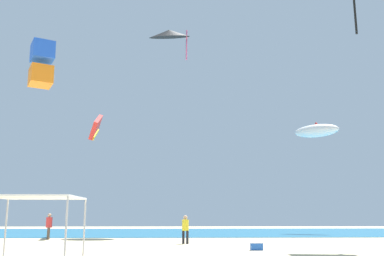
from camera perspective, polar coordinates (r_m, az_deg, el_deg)
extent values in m
cube|color=#1E6B93|center=(46.02, -1.14, -13.47)|extent=(110.00, 25.58, 0.03)
cylinder|color=#B2B2B7|center=(15.56, -16.20, -12.67)|extent=(0.07, 0.07, 2.22)
cylinder|color=#B2B2B7|center=(19.41, -23.23, -11.90)|extent=(0.07, 0.07, 2.22)
cylinder|color=#B2B2B7|center=(18.55, -13.93, -12.54)|extent=(0.07, 0.07, 2.22)
cube|color=white|center=(17.46, -19.85, -8.52)|extent=(3.20, 3.14, 0.06)
cylinder|color=black|center=(25.88, -0.61, -14.15)|extent=(0.14, 0.14, 0.74)
cylinder|color=black|center=(26.06, -1.14, -14.13)|extent=(0.14, 0.14, 0.74)
cylinder|color=yellow|center=(25.95, -0.88, -12.61)|extent=(0.39, 0.39, 0.64)
sphere|color=tan|center=(25.94, -0.87, -11.64)|extent=(0.24, 0.24, 0.24)
cylinder|color=brown|center=(32.22, -18.34, -13.01)|extent=(0.16, 0.16, 0.81)
cylinder|color=brown|center=(32.54, -18.28, -13.00)|extent=(0.16, 0.16, 0.81)
cylinder|color=red|center=(32.36, -18.23, -11.67)|extent=(0.42, 0.42, 0.70)
sphere|color=tan|center=(32.36, -18.17, -10.82)|extent=(0.26, 0.26, 0.26)
cube|color=blue|center=(21.30, 8.46, -15.15)|extent=(0.56, 0.36, 0.32)
cube|color=white|center=(21.29, 8.45, -14.68)|extent=(0.57, 0.37, 0.03)
cube|color=red|center=(36.91, -12.47, 0.18)|extent=(1.13, 4.96, 3.03)
cube|color=yellow|center=(36.79, -12.51, -0.83)|extent=(0.51, 3.83, 1.68)
cube|color=blue|center=(28.19, -19.00, 9.43)|extent=(1.73, 1.76, 1.20)
cube|color=orange|center=(27.69, -19.21, 6.43)|extent=(1.73, 1.76, 1.20)
ellipsoid|color=white|center=(45.28, 16.01, -0.36)|extent=(4.51, 3.68, 1.49)
cone|color=red|center=(45.42, 15.96, 0.50)|extent=(0.93, 0.95, 0.56)
cone|color=black|center=(41.85, -2.99, 12.27)|extent=(4.42, 4.43, 1.90)
cylinder|color=pink|center=(41.12, -0.71, 10.83)|extent=(0.19, 0.36, 3.02)
cylinder|color=black|center=(28.49, 20.57, 14.21)|extent=(0.15, 0.15, 2.96)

